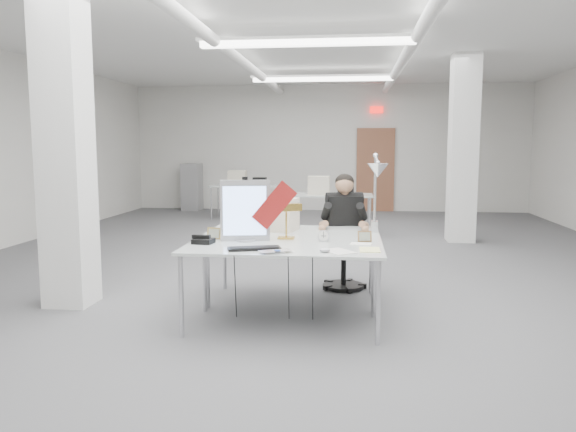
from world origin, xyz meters
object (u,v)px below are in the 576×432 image
object	(u,v)px
office_chair	(344,247)
monitor	(245,211)
bankers_lamp	(286,222)
beige_monitor	(279,214)
desk_main	(283,247)
desk_phone	(203,241)
architect_lamp	(376,190)
seated_person	(344,212)
laptop	(277,253)

from	to	relation	value
office_chair	monitor	distance (m)	1.64
bankers_lamp	beige_monitor	xyz separation A→B (m)	(-0.14, 0.54, 0.01)
desk_main	beige_monitor	bearing A→B (deg)	99.82
office_chair	desk_phone	size ratio (longest dim) A/B	5.43
office_chair	architect_lamp	xyz separation A→B (m)	(0.32, -0.80, 0.73)
office_chair	desk_phone	distance (m)	1.94
bankers_lamp	architect_lamp	world-z (taller)	architect_lamp
monitor	architect_lamp	size ratio (longest dim) A/B	0.63
seated_person	beige_monitor	world-z (taller)	seated_person
monitor	architect_lamp	distance (m)	1.33
desk_main	desk_phone	size ratio (longest dim) A/B	10.04
monitor	beige_monitor	bearing A→B (deg)	60.47
seated_person	laptop	world-z (taller)	seated_person
desk_main	monitor	size ratio (longest dim) A/B	3.10
desk_main	beige_monitor	size ratio (longest dim) A/B	4.97
desk_phone	laptop	bearing A→B (deg)	-21.70
office_chair	monitor	xyz separation A→B (m)	(-0.92, -1.23, 0.56)
desk_main	office_chair	distance (m)	1.59
monitor	desk_phone	size ratio (longest dim) A/B	3.24
desk_main	architect_lamp	bearing A→B (deg)	38.26
desk_main	desk_phone	bearing A→B (deg)	176.40
seated_person	bankers_lamp	world-z (taller)	seated_person
seated_person	monitor	world-z (taller)	seated_person
desk_main	seated_person	xyz separation A→B (m)	(0.53, 1.42, 0.16)
bankers_lamp	desk_main	bearing A→B (deg)	-111.71
office_chair	laptop	world-z (taller)	office_chair
desk_main	desk_phone	distance (m)	0.75
desk_main	bankers_lamp	size ratio (longest dim) A/B	5.61
laptop	bankers_lamp	xyz separation A→B (m)	(-0.02, 0.78, 0.15)
monitor	desk_main	bearing A→B (deg)	-42.68
monitor	laptop	xyz separation A→B (m)	(0.39, -0.61, -0.28)
office_chair	seated_person	world-z (taller)	seated_person
laptop	beige_monitor	world-z (taller)	beige_monitor
office_chair	beige_monitor	distance (m)	0.98
desk_main	architect_lamp	distance (m)	1.18
seated_person	desk_main	bearing A→B (deg)	-124.23
desk_phone	office_chair	bearing A→B (deg)	55.86
bankers_lamp	beige_monitor	world-z (taller)	beige_monitor
office_chair	desk_phone	bearing A→B (deg)	-145.80
office_chair	seated_person	distance (m)	0.42
bankers_lamp	beige_monitor	size ratio (longest dim) A/B	0.89
desk_main	bankers_lamp	distance (m)	0.44
architect_lamp	bankers_lamp	bearing A→B (deg)	-156.62
seated_person	office_chair	bearing A→B (deg)	76.14
bankers_lamp	monitor	bearing A→B (deg)	179.17
monitor	bankers_lamp	size ratio (longest dim) A/B	1.81
architect_lamp	desk_phone	bearing A→B (deg)	-152.58
seated_person	beige_monitor	bearing A→B (deg)	-158.93
office_chair	bankers_lamp	bearing A→B (deg)	-130.91
monitor	desk_phone	world-z (taller)	monitor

